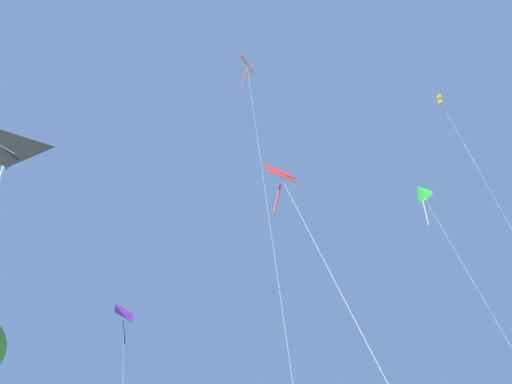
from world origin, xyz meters
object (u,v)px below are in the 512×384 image
Objects in this scene: kite_green_small at (422,192)px; kite_purple_streamer at (125,319)px; kite_blue_delta at (6,157)px; kite_red_high at (283,184)px; kite_orange_box at (444,107)px; kite_pink_low at (248,76)px.

kite_purple_streamer is at bearing 160.44° from kite_green_small.
kite_red_high is at bearing -39.64° from kite_blue_delta.
kite_orange_box is (5.02, 4.97, 10.84)m from kite_green_small.
kite_red_high is (-15.86, -20.86, -18.16)m from kite_orange_box.
kite_blue_delta reaches higher than kite_purple_streamer.
kite_orange_box reaches higher than kite_blue_delta.
kite_green_small is 24.76m from kite_purple_streamer.
kite_pink_low is 21.20m from kite_purple_streamer.
kite_blue_delta is at bearing -137.97° from kite_purple_streamer.
kite_green_small is at bearing 55.69° from kite_red_high.
kite_pink_low is 1.26× the size of kite_blue_delta.
kite_purple_streamer is 1.04× the size of kite_red_high.
kite_red_high is at bearing -64.36° from kite_purple_streamer.
kite_blue_delta is at bearing 140.36° from kite_red_high.
kite_pink_low is at bearing 97.21° from kite_red_high.
kite_pink_low reaches higher than kite_green_small.
kite_green_small is (12.40, 3.57, -7.44)m from kite_pink_low.
kite_orange_box reaches higher than kite_green_small.
kite_green_small is 12.94m from kite_orange_box.
kite_pink_low is 19.69m from kite_orange_box.
kite_orange_box is at bearing -6.15° from kite_purple_streamer.
kite_orange_box reaches higher than kite_pink_low.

